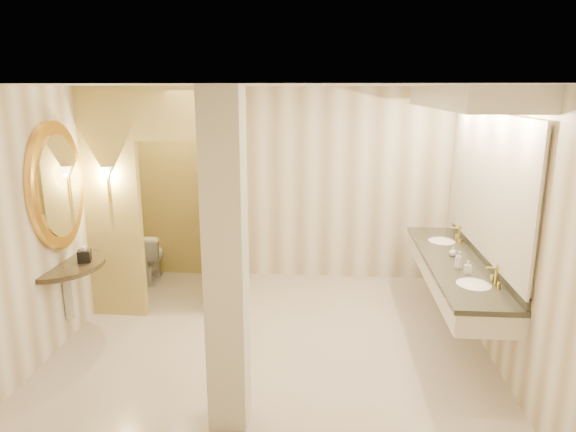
{
  "coord_description": "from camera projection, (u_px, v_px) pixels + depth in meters",
  "views": [
    {
      "loc": [
        0.55,
        -5.12,
        2.67
      ],
      "look_at": [
        0.14,
        0.2,
        1.34
      ],
      "focal_mm": 32.0,
      "sensor_mm": 36.0,
      "label": 1
    }
  ],
  "objects": [
    {
      "name": "vanity",
      "position": [
        464.0,
        191.0,
        5.34
      ],
      "size": [
        0.75,
        2.81,
        2.09
      ],
      "color": "beige",
      "rests_on": "floor"
    },
    {
      "name": "floor",
      "position": [
        274.0,
        338.0,
        5.64
      ],
      "size": [
        4.5,
        4.5,
        0.0
      ],
      "primitive_type": "plane",
      "color": "beige",
      "rests_on": "ground"
    },
    {
      "name": "console_shelf",
      "position": [
        60.0,
        220.0,
        5.33
      ],
      "size": [
        1.02,
        1.02,
        1.96
      ],
      "color": "black",
      "rests_on": "floor"
    },
    {
      "name": "tissue_box",
      "position": [
        84.0,
        256.0,
        5.45
      ],
      "size": [
        0.16,
        0.16,
        0.13
      ],
      "primitive_type": "cube",
      "rotation": [
        0.0,
        0.0,
        0.29
      ],
      "color": "black",
      "rests_on": "console_shelf"
    },
    {
      "name": "soap_bottle_c",
      "position": [
        458.0,
        260.0,
        5.23
      ],
      "size": [
        0.09,
        0.09,
        0.19
      ],
      "primitive_type": "imported",
      "rotation": [
        0.0,
        0.0,
        0.3
      ],
      "color": "#C6B28C",
      "rests_on": "vanity"
    },
    {
      "name": "wall_sconce",
      "position": [
        107.0,
        174.0,
        5.78
      ],
      "size": [
        0.14,
        0.14,
        0.42
      ],
      "color": "gold",
      "rests_on": "toilet_closet"
    },
    {
      "name": "wall_right",
      "position": [
        496.0,
        224.0,
        5.14
      ],
      "size": [
        0.02,
        4.0,
        2.7
      ],
      "primitive_type": "cube",
      "color": "silver",
      "rests_on": "floor"
    },
    {
      "name": "wall_front",
      "position": [
        241.0,
        295.0,
        3.38
      ],
      "size": [
        4.5,
        0.02,
        2.7
      ],
      "primitive_type": "cube",
      "color": "silver",
      "rests_on": "floor"
    },
    {
      "name": "pillar",
      "position": [
        226.0,
        265.0,
        3.94
      ],
      "size": [
        0.3,
        0.3,
        2.7
      ],
      "primitive_type": "cube",
      "color": "beige",
      "rests_on": "floor"
    },
    {
      "name": "soap_bottle_b",
      "position": [
        453.0,
        251.0,
        5.64
      ],
      "size": [
        0.1,
        0.1,
        0.1
      ],
      "primitive_type": "imported",
      "rotation": [
        0.0,
        0.0,
        0.25
      ],
      "color": "silver",
      "rests_on": "vanity"
    },
    {
      "name": "toilet_closet",
      "position": [
        192.0,
        196.0,
        6.33
      ],
      "size": [
        1.5,
        1.55,
        2.7
      ],
      "color": "tan",
      "rests_on": "floor"
    },
    {
      "name": "wall_left",
      "position": [
        64.0,
        215.0,
        5.48
      ],
      "size": [
        0.02,
        4.0,
        2.7
      ],
      "primitive_type": "cube",
      "color": "silver",
      "rests_on": "floor"
    },
    {
      "name": "wall_back",
      "position": [
        288.0,
        184.0,
        7.25
      ],
      "size": [
        4.5,
        0.02,
        2.7
      ],
      "primitive_type": "cube",
      "color": "silver",
      "rests_on": "floor"
    },
    {
      "name": "ceiling",
      "position": [
        272.0,
        85.0,
        4.98
      ],
      "size": [
        4.5,
        4.5,
        0.0
      ],
      "primitive_type": "plane",
      "rotation": [
        3.14,
        0.0,
        0.0
      ],
      "color": "silver",
      "rests_on": "wall_back"
    },
    {
      "name": "toilet",
      "position": [
        149.0,
        256.0,
        7.27
      ],
      "size": [
        0.48,
        0.74,
        0.71
      ],
      "primitive_type": "imported",
      "rotation": [
        0.0,
        0.0,
        3.28
      ],
      "color": "white",
      "rests_on": "floor"
    },
    {
      "name": "soap_bottle_a",
      "position": [
        468.0,
        267.0,
        5.11
      ],
      "size": [
        0.06,
        0.06,
        0.13
      ],
      "primitive_type": "imported",
      "rotation": [
        0.0,
        0.0,
        0.0
      ],
      "color": "beige",
      "rests_on": "vanity"
    }
  ]
}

